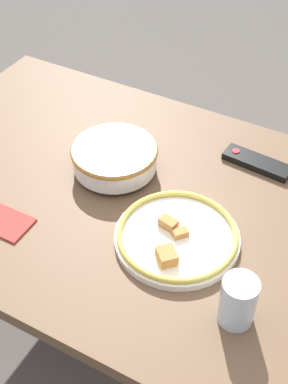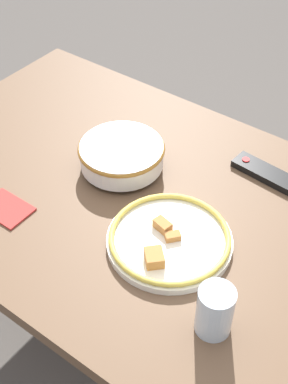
# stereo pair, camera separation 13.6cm
# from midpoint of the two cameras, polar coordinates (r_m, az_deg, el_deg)

# --- Properties ---
(ground_plane) EXTENTS (8.00, 8.00, 0.00)m
(ground_plane) POSITION_cam_midpoint_polar(r_m,az_deg,el_deg) (1.95, 2.45, -15.95)
(ground_plane) COLOR #4C4742
(dining_table) EXTENTS (1.49, 0.90, 0.70)m
(dining_table) POSITION_cam_midpoint_polar(r_m,az_deg,el_deg) (1.44, 3.19, -3.18)
(dining_table) COLOR brown
(dining_table) RESTS_ON ground_plane
(noodle_bowl) EXTENTS (0.24, 0.24, 0.08)m
(noodle_bowl) POSITION_cam_midpoint_polar(r_m,az_deg,el_deg) (1.45, 0.26, 3.87)
(noodle_bowl) COLOR silver
(noodle_bowl) RESTS_ON dining_table
(food_plate) EXTENTS (0.30, 0.30, 0.05)m
(food_plate) POSITION_cam_midpoint_polar(r_m,az_deg,el_deg) (1.28, 5.75, -5.21)
(food_plate) COLOR silver
(food_plate) RESTS_ON dining_table
(tv_remote) EXTENTS (0.20, 0.07, 0.02)m
(tv_remote) POSITION_cam_midpoint_polar(r_m,az_deg,el_deg) (1.51, 15.42, 1.83)
(tv_remote) COLOR black
(tv_remote) RESTS_ON dining_table
(drinking_glass) EXTENTS (0.08, 0.08, 0.12)m
(drinking_glass) POSITION_cam_midpoint_polar(r_m,az_deg,el_deg) (1.12, 11.10, -12.52)
(drinking_glass) COLOR silver
(drinking_glass) RESTS_ON dining_table
(folded_napkin) EXTENTS (0.13, 0.09, 0.01)m
(folded_napkin) POSITION_cam_midpoint_polar(r_m,az_deg,el_deg) (1.39, -11.81, -1.87)
(folded_napkin) COLOR #B2332D
(folded_napkin) RESTS_ON dining_table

